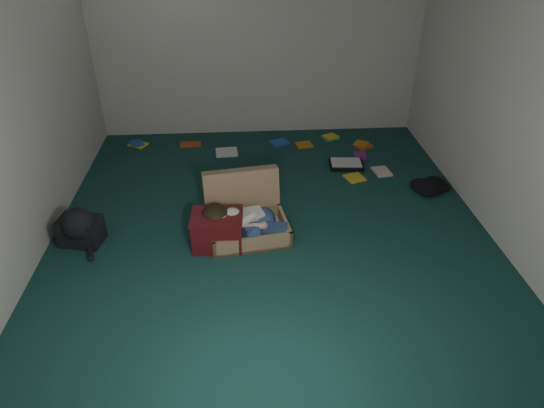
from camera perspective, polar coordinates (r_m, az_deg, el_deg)
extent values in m
plane|color=#153D37|center=(4.56, -0.13, -2.73)|extent=(4.50, 4.50, 0.00)
plane|color=silver|center=(6.13, -1.65, 19.78)|extent=(4.50, 0.00, 4.50)
plane|color=silver|center=(1.99, 4.23, -8.83)|extent=(4.50, 0.00, 4.50)
plane|color=silver|center=(4.33, -28.15, 10.81)|extent=(0.00, 4.50, 4.50)
plane|color=silver|center=(4.55, 26.49, 12.15)|extent=(0.00, 4.50, 4.50)
cube|color=#A28359|center=(4.39, -2.80, -3.05)|extent=(0.77, 0.60, 0.16)
cube|color=silver|center=(4.41, -2.79, -3.48)|extent=(0.70, 0.54, 0.02)
cube|color=#A28359|center=(4.57, -3.58, 1.02)|extent=(0.73, 0.32, 0.52)
cube|color=silver|center=(4.32, -3.05, -2.25)|extent=(0.34, 0.25, 0.22)
sphere|color=tan|center=(4.24, -6.02, -2.16)|extent=(0.19, 0.19, 0.19)
ellipsoid|color=black|center=(4.26, -6.68, -1.42)|extent=(0.25, 0.27, 0.22)
ellipsoid|color=navy|center=(4.35, -1.11, -1.93)|extent=(0.23, 0.27, 0.22)
cube|color=navy|center=(4.25, -1.87, -2.99)|extent=(0.29, 0.25, 0.14)
cube|color=navy|center=(4.28, 0.15, -3.09)|extent=(0.26, 0.16, 0.11)
sphere|color=white|center=(4.34, 1.30, -2.92)|extent=(0.11, 0.11, 0.11)
sphere|color=white|center=(4.29, 1.52, -3.56)|extent=(0.10, 0.10, 0.10)
cylinder|color=tan|center=(4.19, -2.07, -2.64)|extent=(0.19, 0.09, 0.07)
cube|color=#521014|center=(4.28, -6.40, -3.23)|extent=(0.44, 0.35, 0.28)
cube|color=#521014|center=(4.20, -6.53, -1.51)|extent=(0.46, 0.37, 0.02)
cube|color=black|center=(5.67, 8.70, 4.63)|extent=(0.40, 0.31, 0.05)
cube|color=white|center=(5.66, 8.72, 4.87)|extent=(0.36, 0.27, 0.01)
cube|color=yellow|center=(6.35, -15.48, 6.76)|extent=(0.21, 0.16, 0.02)
cube|color=#B14517|center=(6.21, -9.55, 6.94)|extent=(0.27, 0.26, 0.02)
cube|color=white|center=(5.94, -5.36, 6.03)|extent=(0.21, 0.25, 0.02)
cube|color=#204DB2|center=(6.16, 0.89, 7.17)|extent=(0.23, 0.26, 0.02)
cube|color=#C67817|center=(6.13, 3.78, 6.97)|extent=(0.27, 0.25, 0.02)
cube|color=#299953|center=(6.35, 6.88, 7.75)|extent=(0.23, 0.18, 0.02)
cube|color=#822186|center=(5.94, 10.34, 5.64)|extent=(0.27, 0.26, 0.02)
cube|color=beige|center=(5.62, 12.80, 3.75)|extent=(0.20, 0.24, 0.02)
cube|color=yellow|center=(5.43, 9.71, 3.08)|extent=(0.24, 0.26, 0.02)
cube|color=#B14517|center=(6.19, 10.72, 6.72)|extent=(0.26, 0.24, 0.02)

